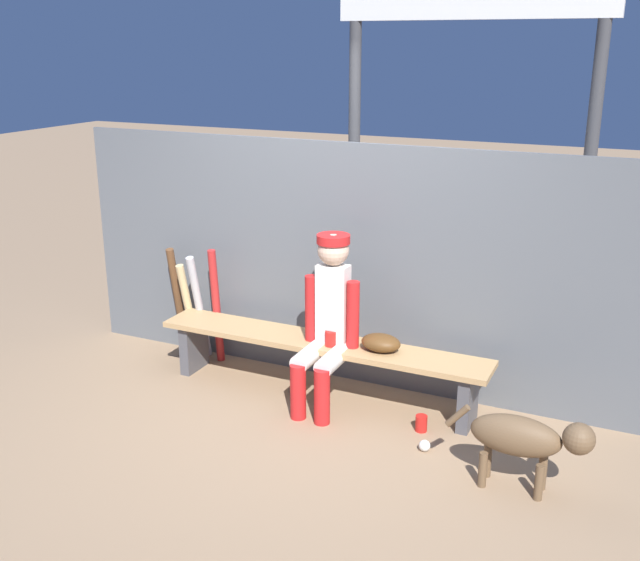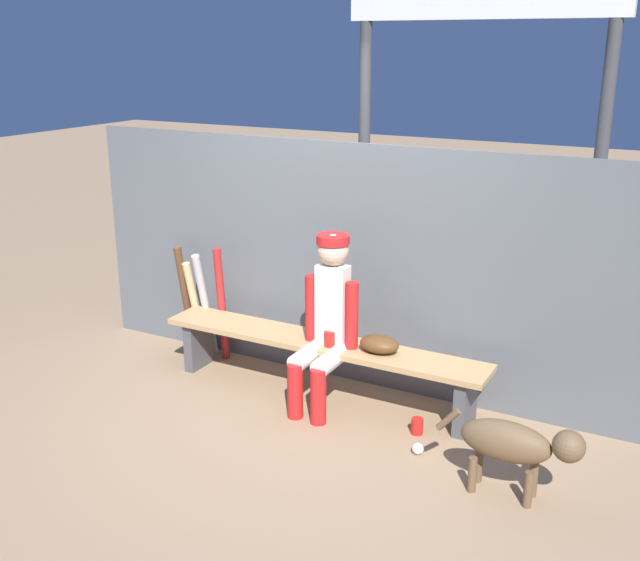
{
  "view_description": "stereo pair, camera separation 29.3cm",
  "coord_description": "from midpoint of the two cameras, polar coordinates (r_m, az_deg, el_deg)",
  "views": [
    {
      "loc": [
        2.11,
        -4.54,
        2.49
      ],
      "look_at": [
        0.0,
        0.0,
        0.89
      ],
      "focal_mm": 42.14,
      "sensor_mm": 36.0,
      "label": 1
    },
    {
      "loc": [
        2.37,
        -4.41,
        2.49
      ],
      "look_at": [
        0.0,
        0.0,
        0.89
      ],
      "focal_mm": 42.14,
      "sensor_mm": 36.0,
      "label": 2
    }
  ],
  "objects": [
    {
      "name": "player_seated",
      "position": [
        5.2,
        2.06,
        -2.86
      ],
      "size": [
        0.41,
        0.55,
        1.23
      ],
      "color": "silver",
      "rests_on": "ground_plane"
    },
    {
      "name": "bat_wood_dark",
      "position": [
        6.33,
        -8.87,
        -1.22
      ],
      "size": [
        0.08,
        0.23,
        0.91
      ],
      "primitive_type": "cylinder",
      "rotation": [
        0.18,
        0.0,
        0.07
      ],
      "color": "brown",
      "rests_on": "ground_plane"
    },
    {
      "name": "dog",
      "position": [
        4.47,
        16.5,
        -11.86
      ],
      "size": [
        0.84,
        0.2,
        0.49
      ],
      "color": "brown",
      "rests_on": "ground_plane"
    },
    {
      "name": "scoreboard",
      "position": [
        6.12,
        14.18,
        18.66
      ],
      "size": [
        2.43,
        0.27,
        3.71
      ],
      "color": "#3F3F42",
      "rests_on": "ground_plane"
    },
    {
      "name": "baseball",
      "position": [
        4.9,
        9.18,
        -12.52
      ],
      "size": [
        0.07,
        0.07,
        0.07
      ],
      "primitive_type": "sphere",
      "color": "white",
      "rests_on": "ground_plane"
    },
    {
      "name": "chainlink_fence",
      "position": [
        5.56,
        3.27,
        1.18
      ],
      "size": [
        4.44,
        0.03,
        1.81
      ],
      "primitive_type": "cube",
      "color": "#595E63",
      "rests_on": "ground_plane"
    },
    {
      "name": "bat_aluminum_silver",
      "position": [
        6.11,
        -7.35,
        -1.88
      ],
      "size": [
        0.07,
        0.27,
        0.9
      ],
      "primitive_type": "cylinder",
      "rotation": [
        0.23,
        0.0,
        0.03
      ],
      "color": "#B7B7BC",
      "rests_on": "ground_plane"
    },
    {
      "name": "cup_on_bench",
      "position": [
        5.29,
        2.34,
        -4.46
      ],
      "size": [
        0.08,
        0.08,
        0.11
      ],
      "primitive_type": "cylinder",
      "color": "red",
      "rests_on": "dugout_bench"
    },
    {
      "name": "ground_plane",
      "position": [
        5.59,
        1.52,
        -8.69
      ],
      "size": [
        30.0,
        30.0,
        0.0
      ],
      "primitive_type": "plane",
      "color": "#937556"
    },
    {
      "name": "dugout_bench",
      "position": [
        5.45,
        1.55,
        -5.47
      ],
      "size": [
        2.49,
        0.36,
        0.44
      ],
      "color": "tan",
      "rests_on": "ground_plane"
    },
    {
      "name": "baseball_glove",
      "position": [
        5.21,
        6.15,
        -4.84
      ],
      "size": [
        0.28,
        0.2,
        0.12
      ],
      "primitive_type": "ellipsoid",
      "color": "#593819",
      "rests_on": "dugout_bench"
    },
    {
      "name": "bat_wood_natural",
      "position": [
        6.19,
        -8.1,
        -2.1
      ],
      "size": [
        0.1,
        0.22,
        0.81
      ],
      "primitive_type": "cylinder",
      "rotation": [
        0.19,
        0.0,
        -0.2
      ],
      "color": "tan",
      "rests_on": "ground_plane"
    },
    {
      "name": "cup_on_ground",
      "position": [
        5.12,
        9.05,
        -10.89
      ],
      "size": [
        0.08,
        0.08,
        0.11
      ],
      "primitive_type": "cylinder",
      "color": "red",
      "rests_on": "ground_plane"
    },
    {
      "name": "bat_aluminum_red",
      "position": [
        6.04,
        -6.1,
        -1.84
      ],
      "size": [
        0.06,
        0.14,
        0.95
      ],
      "primitive_type": "cylinder",
      "rotation": [
        0.08,
        0.0,
        -0.0
      ],
      "color": "#B22323",
      "rests_on": "ground_plane"
    }
  ]
}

